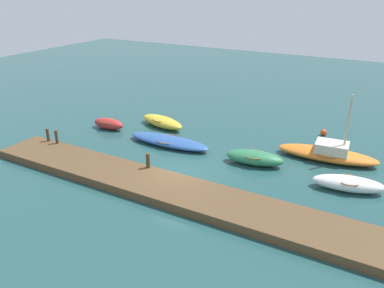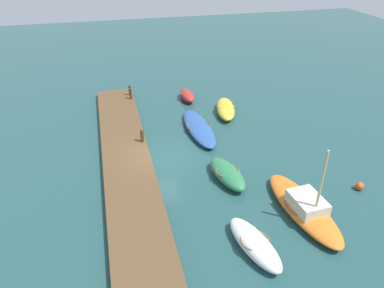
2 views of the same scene
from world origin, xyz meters
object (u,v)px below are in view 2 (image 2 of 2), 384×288
object	(u,v)px
rowboat_green	(227,174)
dinghy_red	(187,96)
mooring_post_mid_west	(131,94)
mooring_post_mid_east	(142,136)
rowboat_yellow	(226,109)
rowboat_white	(255,244)
mooring_post_west	(130,90)
motorboat_blue	(199,128)
sailboat_orange	(304,207)
marker_buoy	(360,186)

from	to	relation	value
rowboat_green	dinghy_red	size ratio (longest dim) A/B	1.42
mooring_post_mid_west	mooring_post_mid_east	world-z (taller)	mooring_post_mid_west
rowboat_yellow	mooring_post_mid_east	xyz separation A→B (m)	(3.66, -6.99, 0.49)
rowboat_white	mooring_post_mid_west	bearing A→B (deg)	179.73
dinghy_red	mooring_post_mid_west	xyz separation A→B (m)	(-0.35, -4.66, 0.49)
rowboat_white	mooring_post_west	xyz separation A→B (m)	(-18.34, -3.72, 0.49)
mooring_post_mid_west	motorboat_blue	bearing A→B (deg)	34.93
rowboat_green	mooring_post_mid_west	size ratio (longest dim) A/B	4.16
rowboat_green	mooring_post_mid_east	distance (m)	6.45
mooring_post_west	sailboat_orange	bearing A→B (deg)	23.09
motorboat_blue	mooring_post_mid_east	world-z (taller)	mooring_post_mid_east
dinghy_red	mooring_post_west	world-z (taller)	mooring_post_west
mooring_post_west	rowboat_white	bearing A→B (deg)	11.45
marker_buoy	rowboat_white	bearing A→B (deg)	-69.38
motorboat_blue	rowboat_green	world-z (taller)	rowboat_green
rowboat_yellow	mooring_post_mid_west	bearing A→B (deg)	-103.63
motorboat_blue	mooring_post_west	size ratio (longest dim) A/B	6.99
motorboat_blue	mooring_post_mid_east	xyz separation A→B (m)	(1.28, -4.18, 0.59)
motorboat_blue	rowboat_green	size ratio (longest dim) A/B	1.63
rowboat_green	sailboat_orange	bearing A→B (deg)	27.73
rowboat_white	mooring_post_mid_east	bearing A→B (deg)	-172.32
motorboat_blue	rowboat_white	size ratio (longest dim) A/B	1.55
mooring_post_west	mooring_post_mid_west	xyz separation A→B (m)	(0.81, 0.00, 0.01)
rowboat_green	rowboat_white	world-z (taller)	rowboat_green
rowboat_yellow	marker_buoy	bearing A→B (deg)	34.14
mooring_post_mid_east	rowboat_green	bearing A→B (deg)	41.65
motorboat_blue	rowboat_yellow	bearing A→B (deg)	128.90
rowboat_white	rowboat_green	bearing A→B (deg)	161.92
mooring_post_mid_west	mooring_post_mid_east	size ratio (longest dim) A/B	1.01
dinghy_red	marker_buoy	size ratio (longest dim) A/B	5.54
dinghy_red	mooring_post_mid_east	distance (m)	8.36
rowboat_yellow	mooring_post_mid_west	distance (m)	7.88
marker_buoy	rowboat_green	bearing A→B (deg)	-111.24
mooring_post_west	mooring_post_mid_east	distance (m)	8.08
sailboat_orange	motorboat_blue	bearing A→B (deg)	-167.75
dinghy_red	rowboat_yellow	bearing A→B (deg)	32.91
rowboat_yellow	dinghy_red	distance (m)	4.01
mooring_post_mid_east	marker_buoy	xyz separation A→B (m)	(7.47, 11.13, -0.66)
rowboat_yellow	dinghy_red	bearing A→B (deg)	-130.75
marker_buoy	mooring_post_west	bearing A→B (deg)	-144.41
sailboat_orange	rowboat_yellow	world-z (taller)	sailboat_orange
rowboat_yellow	rowboat_white	bearing A→B (deg)	0.49
rowboat_white	mooring_post_west	world-z (taller)	mooring_post_west
sailboat_orange	mooring_post_mid_east	distance (m)	11.11
sailboat_orange	marker_buoy	distance (m)	4.19
rowboat_yellow	mooring_post_west	distance (m)	8.29
rowboat_green	mooring_post_west	size ratio (longest dim) A/B	4.28
mooring_post_mid_west	rowboat_green	bearing A→B (deg)	19.49
rowboat_green	mooring_post_mid_west	world-z (taller)	mooring_post_mid_west
mooring_post_mid_east	marker_buoy	world-z (taller)	mooring_post_mid_east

